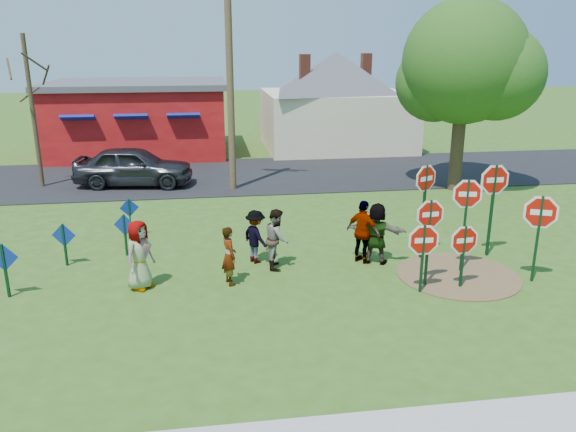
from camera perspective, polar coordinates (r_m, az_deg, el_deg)
name	(u,v)px	position (r m, az deg, el deg)	size (l,w,h in m)	color
ground	(284,271)	(15.25, -0.37, -5.56)	(120.00, 120.00, 0.00)	#325217
road	(250,175)	(26.17, -3.87, 4.20)	(120.00, 7.50, 0.04)	black
dirt_patch	(458,275)	(15.59, 16.86, -5.76)	(3.20, 3.20, 0.03)	brown
red_building	(140,117)	(32.35, -14.80, 9.69)	(9.40, 7.69, 3.90)	maroon
cream_house	(336,97)	(32.91, 4.88, 11.99)	(9.40, 9.40, 6.50)	beige
stop_sign_a	(423,245)	(13.93, 13.59, -2.85)	(1.04, 0.07, 1.88)	#0E351C
stop_sign_b	(425,188)	(15.91, 13.77, 2.79)	(0.93, 0.45, 2.85)	#0E351C
stop_sign_c	(467,204)	(15.31, 17.68, 1.14)	(1.03, 0.22, 2.68)	#0E351C
stop_sign_d	(494,187)	(16.73, 20.19, 2.74)	(1.17, 0.09, 2.83)	#0E351C
stop_sign_e	(464,244)	(14.47, 17.45, -2.75)	(1.00, 0.12, 1.77)	#0E351C
stop_sign_f	(540,218)	(15.37, 24.23, -0.20)	(1.07, 0.46, 2.43)	#0E351C
stop_sign_g	(429,223)	(14.20, 14.18, -0.72)	(0.98, 0.09, 2.38)	#0E351C
blue_diamond_a	(4,264)	(15.02, -26.86, -4.39)	(0.70, 0.08, 1.38)	#0E351C
blue_diamond_b	(64,240)	(16.50, -21.78, -2.27)	(0.66, 0.17, 1.22)	#0E351C
blue_diamond_c	(125,230)	(16.70, -16.24, -1.39)	(0.62, 0.23, 1.25)	#0E351C
blue_diamond_d	(130,213)	(18.25, -15.79, 0.27)	(0.59, 0.10, 1.26)	#0E351C
person_a	(139,255)	(14.36, -14.87, -3.85)	(0.87, 0.56, 1.77)	#42558B
person_b	(229,256)	(14.24, -6.01, -4.03)	(0.56, 0.37, 1.53)	#1B655C
person_c	(277,238)	(15.20, -1.14, -2.30)	(0.80, 0.62, 1.65)	brown
person_d	(256,237)	(15.59, -3.31, -2.10)	(0.97, 0.56, 1.51)	#37373C
person_e	(363,232)	(15.65, 7.64, -1.61)	(1.05, 0.44, 1.79)	#40284E
person_f	(376,233)	(15.66, 8.98, -1.75)	(1.61, 0.51, 1.74)	#1B4930
suv	(134,166)	(24.78, -15.40, 4.91)	(1.98, 4.91, 1.67)	#29292D
utility_pole	(230,73)	(22.96, -5.93, 14.28)	(2.16, 0.71, 9.04)	#4C3823
leafy_tree	(467,68)	(23.96, 17.75, 14.10)	(5.38, 4.91, 7.65)	#382819
bare_tree_west	(30,90)	(25.57, -24.74, 11.54)	(1.80, 1.80, 6.26)	#382819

